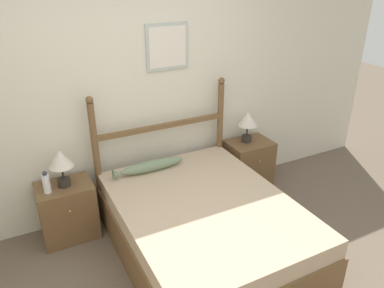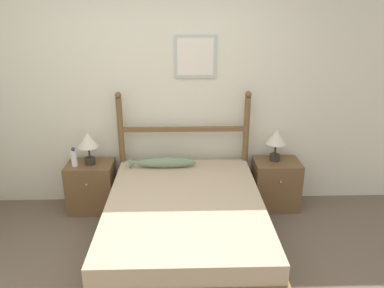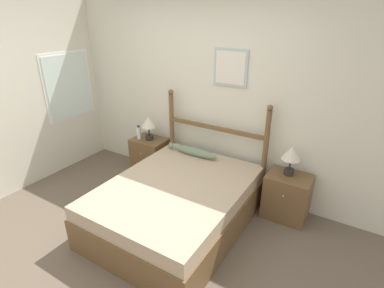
# 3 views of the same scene
# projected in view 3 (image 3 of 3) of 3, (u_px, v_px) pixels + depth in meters

# --- Properties ---
(ground_plane) EXTENTS (16.00, 16.00, 0.00)m
(ground_plane) POSITION_uv_depth(u_px,v_px,m) (125.00, 250.00, 3.20)
(ground_plane) COLOR brown
(wall_back) EXTENTS (6.40, 0.08, 2.55)m
(wall_back) POSITION_uv_depth(u_px,v_px,m) (206.00, 97.00, 4.02)
(wall_back) COLOR beige
(wall_back) RESTS_ON ground_plane
(bed) EXTENTS (1.47, 1.92, 0.55)m
(bed) POSITION_uv_depth(u_px,v_px,m) (177.00, 205.00, 3.49)
(bed) COLOR brown
(bed) RESTS_ON ground_plane
(headboard) EXTENTS (1.47, 0.07, 1.35)m
(headboard) POSITION_uv_depth(u_px,v_px,m) (215.00, 141.00, 4.02)
(headboard) COLOR brown
(headboard) RESTS_ON ground_plane
(nightstand_left) EXTENTS (0.51, 0.41, 0.57)m
(nightstand_left) POSITION_uv_depth(u_px,v_px,m) (150.00, 156.00, 4.62)
(nightstand_left) COLOR brown
(nightstand_left) RESTS_ON ground_plane
(nightstand_right) EXTENTS (0.51, 0.41, 0.57)m
(nightstand_right) POSITION_uv_depth(u_px,v_px,m) (287.00, 197.00, 3.62)
(nightstand_right) COLOR brown
(nightstand_right) RESTS_ON ground_plane
(table_lamp_left) EXTENTS (0.23, 0.23, 0.36)m
(table_lamp_left) POSITION_uv_depth(u_px,v_px,m) (149.00, 123.00, 4.39)
(table_lamp_left) COLOR #2D2823
(table_lamp_left) RESTS_ON nightstand_left
(table_lamp_right) EXTENTS (0.23, 0.23, 0.36)m
(table_lamp_right) POSITION_uv_depth(u_px,v_px,m) (291.00, 155.00, 3.44)
(table_lamp_right) COLOR #2D2823
(table_lamp_right) RESTS_ON nightstand_right
(bottle) EXTENTS (0.07, 0.07, 0.22)m
(bottle) POSITION_uv_depth(u_px,v_px,m) (139.00, 132.00, 4.49)
(bottle) COLOR white
(bottle) RESTS_ON nightstand_left
(fish_pillow) EXTENTS (0.73, 0.12, 0.11)m
(fish_pillow) POSITION_uv_depth(u_px,v_px,m) (193.00, 151.00, 4.03)
(fish_pillow) COLOR gray
(fish_pillow) RESTS_ON bed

